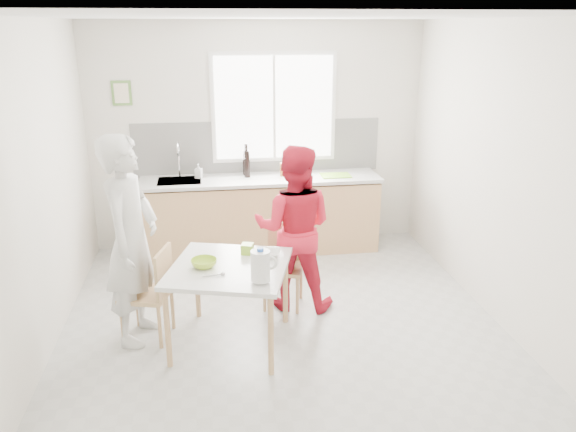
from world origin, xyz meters
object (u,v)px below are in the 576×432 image
Objects in this scene: person_red at (294,228)px; bowl_white at (269,253)px; wine_bottle_a at (247,164)px; bowl_green at (204,263)px; wine_bottle_b at (246,162)px; chair_far at (284,261)px; milk_jug at (261,265)px; person_white at (131,241)px; dining_table at (229,274)px; chair_left at (153,290)px.

person_red is 0.55m from bowl_white.
bowl_green is at bearing -103.91° from wine_bottle_a.
wine_bottle_a is 0.13m from wine_bottle_b.
chair_far is 1.17m from milk_jug.
milk_jug is 0.84× the size of wine_bottle_a.
wine_bottle_a is 1.07× the size of wine_bottle_b.
bowl_white is 2.01m from wine_bottle_a.
milk_jug is (1.04, -0.59, -0.04)m from person_white.
dining_table is 0.73× the size of person_red.
chair_left is 0.52× the size of person_red.
chair_left is at bearing 164.07° from dining_table.
chair_left is (-0.66, 0.19, -0.19)m from dining_table.
milk_jug is at bearing -103.49° from person_white.
chair_far is 4.08× the size of bowl_white.
bowl_white is at bearing -89.03° from wine_bottle_a.
chair_left is at bearing 34.24° from person_red.
chair_far is 2.51× the size of wine_bottle_a.
bowl_white is (0.56, 0.15, -0.01)m from bowl_green.
person_red is 7.42× the size of bowl_green.
wine_bottle_b is (-0.24, 1.59, 0.63)m from chair_far.
milk_jug is at bearing -56.65° from dining_table.
milk_jug reaches higher than dining_table.
wine_bottle_a reaches higher than dining_table.
bowl_green reaches higher than dining_table.
dining_table is 2.33m from wine_bottle_b.
wine_bottle_b is (1.12, 2.04, 0.16)m from person_white.
milk_jug is (0.89, -0.55, 0.41)m from chair_left.
person_red is at bearing -78.01° from wine_bottle_a.
person_white reaches higher than person_red.
bowl_white reaches higher than dining_table.
person_red is at bearing 57.94° from bowl_white.
chair_far is 1.72m from wine_bottle_b.
bowl_white is (0.36, 0.16, 0.10)m from dining_table.
person_red reaches higher than wine_bottle_a.
wine_bottle_b reaches higher than dining_table.
dining_table is at bearing -113.35° from chair_far.
bowl_white is 2.14m from wine_bottle_b.
chair_left is at bearing 164.56° from milk_jug.
chair_far is 0.50× the size of person_red.
milk_jug reaches higher than bowl_green.
person_white is (-0.15, 0.04, 0.45)m from chair_left.
wine_bottle_a is at bearing 90.97° from bowl_white.
chair_far is at bearing 50.73° from dining_table.
person_white reaches higher than bowl_white.
wine_bottle_a is at bearing -14.61° from person_white.
bowl_green is at bearing 156.40° from milk_jug.
dining_table is 0.48m from milk_jug.
bowl_white is at bearing -88.90° from wine_bottle_b.
wine_bottle_a is (1.13, 1.91, 0.17)m from person_white.
wine_bottle_b is at bearing 170.82° from chair_left.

